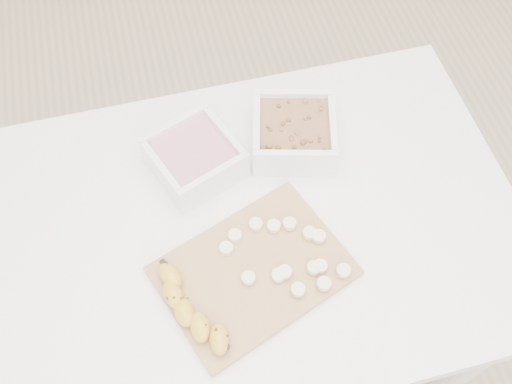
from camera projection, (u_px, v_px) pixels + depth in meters
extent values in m
plane|color=#C6AD89|center=(258.00, 337.00, 1.73)|extent=(3.50, 3.50, 0.00)
cube|color=white|center=(260.00, 226.00, 1.10)|extent=(1.00, 0.70, 0.04)
cylinder|color=white|center=(472.00, 365.00, 1.33)|extent=(0.05, 0.05, 0.71)
cylinder|color=white|center=(71.00, 233.00, 1.51)|extent=(0.05, 0.05, 0.71)
cylinder|color=white|center=(383.00, 165.00, 1.62)|extent=(0.05, 0.05, 0.71)
cube|color=white|center=(195.00, 157.00, 1.11)|extent=(0.20, 0.20, 0.07)
cube|color=#CD7A8C|center=(194.00, 157.00, 1.11)|extent=(0.17, 0.17, 0.04)
cube|color=white|center=(294.00, 133.00, 1.14)|extent=(0.20, 0.20, 0.08)
cube|color=brown|center=(294.00, 132.00, 1.14)|extent=(0.17, 0.17, 0.04)
cube|color=tan|center=(254.00, 271.00, 1.02)|extent=(0.38, 0.33, 0.01)
cylinder|color=#FAEDC2|center=(226.00, 248.00, 1.03)|extent=(0.03, 0.03, 0.01)
cylinder|color=#FAEDC2|center=(235.00, 236.00, 1.04)|extent=(0.03, 0.03, 0.01)
cylinder|color=#FAEDC2|center=(256.00, 224.00, 1.05)|extent=(0.03, 0.03, 0.01)
cylinder|color=#FAEDC2|center=(274.00, 226.00, 1.05)|extent=(0.03, 0.03, 0.01)
cylinder|color=#FAEDC2|center=(289.00, 224.00, 1.05)|extent=(0.03, 0.03, 0.01)
cylinder|color=#FAEDC2|center=(309.00, 233.00, 1.04)|extent=(0.03, 0.03, 0.01)
cylinder|color=#FAEDC2|center=(319.00, 236.00, 1.04)|extent=(0.03, 0.03, 0.01)
cylinder|color=#FAEDC2|center=(248.00, 278.00, 1.00)|extent=(0.03, 0.03, 0.01)
cylinder|color=#FAEDC2|center=(279.00, 275.00, 1.00)|extent=(0.03, 0.03, 0.01)
cylinder|color=#FAEDC2|center=(285.00, 272.00, 1.00)|extent=(0.03, 0.03, 0.01)
cylinder|color=#FAEDC2|center=(314.00, 268.00, 1.01)|extent=(0.03, 0.03, 0.01)
cylinder|color=#FAEDC2|center=(320.00, 266.00, 1.01)|extent=(0.03, 0.03, 0.01)
cylinder|color=#FAEDC2|center=(343.00, 271.00, 1.00)|extent=(0.03, 0.03, 0.01)
cylinder|color=#FAEDC2|center=(324.00, 284.00, 0.99)|extent=(0.03, 0.03, 0.01)
cylinder|color=#FAEDC2|center=(298.00, 290.00, 0.98)|extent=(0.03, 0.03, 0.01)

